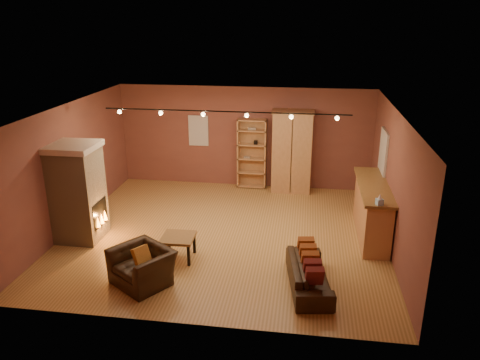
% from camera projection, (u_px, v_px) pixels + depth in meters
% --- Properties ---
extents(floor, '(7.00, 7.00, 0.00)m').
position_uv_depth(floor, '(225.00, 234.00, 10.43)').
color(floor, olive).
rests_on(floor, ground).
extents(ceiling, '(7.00, 7.00, 0.00)m').
position_uv_depth(ceiling, '(223.00, 110.00, 9.49)').
color(ceiling, brown).
rests_on(ceiling, back_wall).
extents(back_wall, '(7.00, 0.02, 2.80)m').
position_uv_depth(back_wall, '(244.00, 137.00, 12.99)').
color(back_wall, brown).
rests_on(back_wall, floor).
extents(left_wall, '(0.02, 6.50, 2.80)m').
position_uv_depth(left_wall, '(70.00, 167.00, 10.43)').
color(left_wall, brown).
rests_on(left_wall, floor).
extents(right_wall, '(0.02, 6.50, 2.80)m').
position_uv_depth(right_wall, '(393.00, 183.00, 9.48)').
color(right_wall, brown).
rests_on(right_wall, floor).
extents(fireplace, '(1.01, 0.98, 2.12)m').
position_uv_depth(fireplace, '(78.00, 192.00, 9.93)').
color(fireplace, tan).
rests_on(fireplace, floor).
extents(back_window, '(0.56, 0.04, 0.86)m').
position_uv_depth(back_window, '(198.00, 131.00, 13.10)').
color(back_window, beige).
rests_on(back_window, back_wall).
extents(bookcase, '(0.80, 0.31, 1.95)m').
position_uv_depth(bookcase, '(252.00, 153.00, 13.00)').
color(bookcase, tan).
rests_on(bookcase, floor).
extents(armoire, '(1.11, 0.63, 2.25)m').
position_uv_depth(armoire, '(292.00, 151.00, 12.63)').
color(armoire, tan).
rests_on(armoire, floor).
extents(bar_counter, '(0.65, 2.47, 1.18)m').
position_uv_depth(bar_counter, '(372.00, 210.00, 10.20)').
color(bar_counter, tan).
rests_on(bar_counter, floor).
extents(tissue_box, '(0.14, 0.14, 0.21)m').
position_uv_depth(tissue_box, '(380.00, 200.00, 8.93)').
color(tissue_box, '#8EBFE3').
rests_on(tissue_box, bar_counter).
extents(right_window, '(0.05, 0.90, 1.00)m').
position_uv_depth(right_window, '(383.00, 152.00, 10.71)').
color(right_window, beige).
rests_on(right_window, right_wall).
extents(loveseat, '(0.73, 1.74, 0.73)m').
position_uv_depth(loveseat, '(309.00, 269.00, 8.30)').
color(loveseat, black).
rests_on(loveseat, floor).
extents(armchair, '(1.21, 1.12, 0.89)m').
position_uv_depth(armchair, '(142.00, 261.00, 8.39)').
color(armchair, black).
rests_on(armchair, floor).
extents(coffee_table, '(0.65, 0.65, 0.48)m').
position_uv_depth(coffee_table, '(178.00, 240.00, 9.26)').
color(coffee_table, brown).
rests_on(coffee_table, floor).
extents(track_rail, '(5.20, 0.09, 0.13)m').
position_uv_depth(track_rail, '(225.00, 113.00, 9.71)').
color(track_rail, black).
rests_on(track_rail, ceiling).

